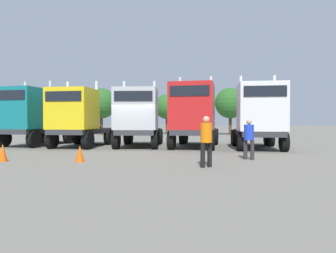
{
  "coord_description": "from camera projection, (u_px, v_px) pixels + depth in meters",
  "views": [
    {
      "loc": [
        3.85,
        -16.31,
        1.58
      ],
      "look_at": [
        1.65,
        2.49,
        1.26
      ],
      "focal_mm": 31.94,
      "sensor_mm": 36.0,
      "label": 1
    }
  ],
  "objects": [
    {
      "name": "traffic_cone_far",
      "position": [
        80.0,
        154.0,
        11.64
      ],
      "size": [
        0.36,
        0.36,
        0.64
      ],
      "primitive_type": "cone",
      "color": "#F2590C",
      "rests_on": "ground"
    },
    {
      "name": "oak_far_centre",
      "position": [
        167.0,
        107.0,
        37.38
      ],
      "size": [
        3.12,
        3.12,
        5.0
      ],
      "color": "#4C3823",
      "rests_on": "ground"
    },
    {
      "name": "semi_truck_yellow",
      "position": [
        78.0,
        118.0,
        18.05
      ],
      "size": [
        2.75,
        5.85,
        4.08
      ],
      "rotation": [
        0.0,
        0.0,
        -1.61
      ],
      "color": "#333338",
      "rests_on": "ground"
    },
    {
      "name": "ground",
      "position": [
        134.0,
        150.0,
        16.68
      ],
      "size": [
        200.0,
        200.0,
        0.0
      ],
      "primitive_type": "plane",
      "color": "slate"
    },
    {
      "name": "semi_truck_red",
      "position": [
        194.0,
        115.0,
        17.56
      ],
      "size": [
        3.08,
        6.49,
        4.32
      ],
      "rotation": [
        0.0,
        0.0,
        -1.66
      ],
      "color": "#333338",
      "rests_on": "ground"
    },
    {
      "name": "semi_truck_white",
      "position": [
        259.0,
        116.0,
        16.66
      ],
      "size": [
        2.65,
        5.77,
        4.22
      ],
      "rotation": [
        0.0,
        0.0,
        -1.59
      ],
      "color": "#333338",
      "rests_on": "ground"
    },
    {
      "name": "oak_far_right",
      "position": [
        230.0,
        103.0,
        35.24
      ],
      "size": [
        3.62,
        3.62,
        5.56
      ],
      "color": "#4C3823",
      "rests_on": "ground"
    },
    {
      "name": "semi_truck_teal",
      "position": [
        31.0,
        116.0,
        19.11
      ],
      "size": [
        3.26,
        6.31,
        4.24
      ],
      "rotation": [
        0.0,
        0.0,
        -1.7
      ],
      "color": "#333338",
      "rests_on": "ground"
    },
    {
      "name": "oak_far_left",
      "position": [
        101.0,
        103.0,
        35.43
      ],
      "size": [
        3.59,
        3.59,
        5.53
      ],
      "color": "#4C3823",
      "rests_on": "ground"
    },
    {
      "name": "visitor_with_camera",
      "position": [
        249.0,
        136.0,
        12.33
      ],
      "size": [
        0.52,
        0.52,
        1.67
      ],
      "rotation": [
        0.0,
        0.0,
        4.32
      ],
      "color": "#2D2D2D",
      "rests_on": "ground"
    },
    {
      "name": "semi_truck_silver",
      "position": [
        138.0,
        118.0,
        18.02
      ],
      "size": [
        2.99,
        6.16,
        4.09
      ],
      "rotation": [
        0.0,
        0.0,
        -1.49
      ],
      "color": "#333338",
      "rests_on": "ground"
    },
    {
      "name": "visitor_in_hivis",
      "position": [
        206.0,
        138.0,
        10.26
      ],
      "size": [
        0.55,
        0.55,
        1.76
      ],
      "rotation": [
        0.0,
        0.0,
        2.14
      ],
      "color": "black",
      "rests_on": "ground"
    },
    {
      "name": "traffic_cone_near",
      "position": [
        3.0,
        153.0,
        11.73
      ],
      "size": [
        0.36,
        0.36,
        0.7
      ],
      "primitive_type": "cone",
      "color": "#F2590C",
      "rests_on": "ground"
    }
  ]
}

